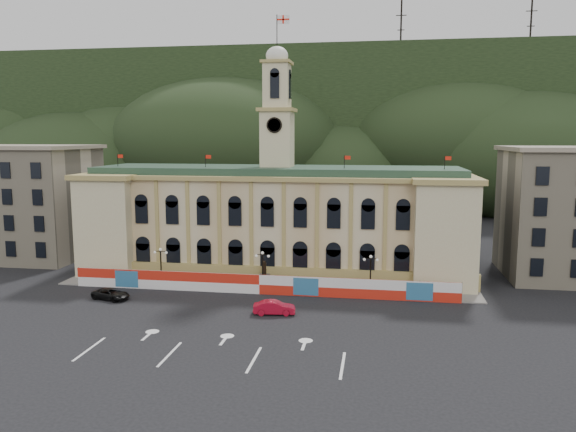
% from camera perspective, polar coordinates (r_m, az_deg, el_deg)
% --- Properties ---
extents(ground, '(260.00, 260.00, 0.00)m').
position_cam_1_polar(ground, '(58.77, -6.06, -11.86)').
color(ground, black).
rests_on(ground, ground).
extents(lane_markings, '(26.00, 10.00, 0.02)m').
position_cam_1_polar(lane_markings, '(54.28, -7.48, -13.61)').
color(lane_markings, white).
rests_on(lane_markings, ground).
extents(hill_ridge, '(230.00, 80.00, 64.00)m').
position_cam_1_polar(hill_ridge, '(175.85, 4.46, 7.89)').
color(hill_ridge, black).
rests_on(hill_ridge, ground).
extents(city_hall, '(56.20, 17.60, 37.10)m').
position_cam_1_polar(city_hall, '(83.10, -1.13, -0.33)').
color(city_hall, beige).
rests_on(city_hall, ground).
extents(side_building_left, '(21.00, 17.00, 18.60)m').
position_cam_1_polar(side_building_left, '(102.66, -25.10, 1.35)').
color(side_building_left, '#BFB193').
rests_on(side_building_left, ground).
extents(hoarding_fence, '(50.00, 0.44, 2.50)m').
position_cam_1_polar(hoarding_fence, '(72.35, -2.87, -6.95)').
color(hoarding_fence, red).
rests_on(hoarding_fence, ground).
extents(pavement, '(56.00, 5.50, 0.16)m').
position_cam_1_polar(pavement, '(75.20, -2.47, -7.29)').
color(pavement, slate).
rests_on(pavement, ground).
extents(statue, '(1.40, 1.40, 3.72)m').
position_cam_1_polar(statue, '(75.15, -2.44, -6.42)').
color(statue, '#595651').
rests_on(statue, ground).
extents(lamp_left, '(1.96, 0.44, 5.15)m').
position_cam_1_polar(lamp_left, '(77.78, -12.79, -4.69)').
color(lamp_left, black).
rests_on(lamp_left, ground).
extents(lamp_center, '(1.96, 0.44, 5.15)m').
position_cam_1_polar(lamp_center, '(73.75, -2.61, -5.19)').
color(lamp_center, black).
rests_on(lamp_center, ground).
extents(lamp_right, '(1.96, 0.44, 5.15)m').
position_cam_1_polar(lamp_right, '(72.25, 8.38, -5.55)').
color(lamp_right, black).
rests_on(lamp_right, ground).
extents(red_sedan, '(2.94, 5.21, 1.57)m').
position_cam_1_polar(red_sedan, '(64.40, -1.40, -9.28)').
color(red_sedan, '#A30B20').
rests_on(red_sedan, ground).
extents(black_suv, '(4.73, 6.03, 1.36)m').
position_cam_1_polar(black_suv, '(73.42, -17.55, -7.56)').
color(black_suv, black).
rests_on(black_suv, ground).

